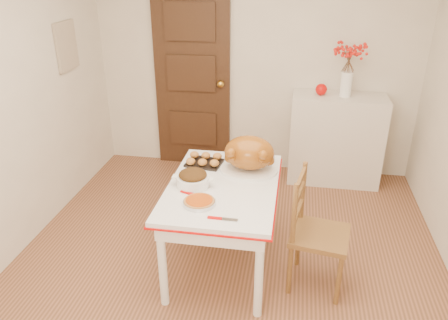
% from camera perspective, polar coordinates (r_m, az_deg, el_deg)
% --- Properties ---
extents(floor, '(3.50, 4.00, 0.00)m').
position_cam_1_polar(floor, '(3.55, 0.09, -14.65)').
color(floor, brown).
rests_on(floor, ground).
extents(wall_back, '(3.50, 0.00, 2.50)m').
position_cam_1_polar(wall_back, '(4.82, 4.15, 12.87)').
color(wall_back, beige).
rests_on(wall_back, ground).
extents(door_back, '(0.85, 0.06, 2.06)m').
position_cam_1_polar(door_back, '(4.96, -4.18, 10.60)').
color(door_back, black).
rests_on(door_back, ground).
extents(photo_board, '(0.03, 0.35, 0.45)m').
position_cam_1_polar(photo_board, '(4.52, -19.97, 13.90)').
color(photo_board, tan).
rests_on(photo_board, ground).
extents(sideboard, '(0.97, 0.43, 0.97)m').
position_cam_1_polar(sideboard, '(4.84, 14.39, 2.64)').
color(sideboard, beige).
rests_on(sideboard, floor).
extents(kitchen_table, '(0.83, 1.21, 0.72)m').
position_cam_1_polar(kitchen_table, '(3.45, -0.14, -8.52)').
color(kitchen_table, white).
rests_on(kitchen_table, floor).
extents(chair_oak, '(0.47, 0.47, 0.92)m').
position_cam_1_polar(chair_oak, '(3.26, 12.53, -9.29)').
color(chair_oak, brown).
rests_on(chair_oak, floor).
extents(berry_vase, '(0.27, 0.27, 0.52)m').
position_cam_1_polar(berry_vase, '(4.62, 15.92, 11.16)').
color(berry_vase, white).
rests_on(berry_vase, sideboard).
extents(apple, '(0.12, 0.12, 0.12)m').
position_cam_1_polar(apple, '(4.65, 12.63, 9.02)').
color(apple, '#C30805').
rests_on(apple, sideboard).
extents(turkey_platter, '(0.50, 0.43, 0.29)m').
position_cam_1_polar(turkey_platter, '(3.40, 3.32, 0.71)').
color(turkey_platter, '#995710').
rests_on(turkey_platter, kitchen_table).
extents(pumpkin_pie, '(0.23, 0.23, 0.05)m').
position_cam_1_polar(pumpkin_pie, '(3.01, -3.27, -5.43)').
color(pumpkin_pie, '#AF410A').
rests_on(pumpkin_pie, kitchen_table).
extents(stuffing_dish, '(0.36, 0.31, 0.12)m').
position_cam_1_polar(stuffing_dish, '(3.23, -4.10, -2.43)').
color(stuffing_dish, '#482B0F').
rests_on(stuffing_dish, kitchen_table).
extents(rolls_tray, '(0.31, 0.26, 0.07)m').
position_cam_1_polar(rolls_tray, '(3.56, -2.61, 0.03)').
color(rolls_tray, '#AC7532').
rests_on(rolls_tray, kitchen_table).
extents(pie_server, '(0.20, 0.06, 0.01)m').
position_cam_1_polar(pie_server, '(2.85, -0.19, -7.71)').
color(pie_server, silver).
rests_on(pie_server, kitchen_table).
extents(carving_knife, '(0.28, 0.15, 0.01)m').
position_cam_1_polar(carving_knife, '(3.11, -3.54, -4.68)').
color(carving_knife, silver).
rests_on(carving_knife, kitchen_table).
extents(drinking_glass, '(0.07, 0.07, 0.12)m').
position_cam_1_polar(drinking_glass, '(3.62, 1.34, 0.84)').
color(drinking_glass, white).
rests_on(drinking_glass, kitchen_table).
extents(shaker_pair, '(0.10, 0.06, 0.09)m').
position_cam_1_polar(shaker_pair, '(3.61, 5.93, 0.40)').
color(shaker_pair, white).
rests_on(shaker_pair, kitchen_table).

